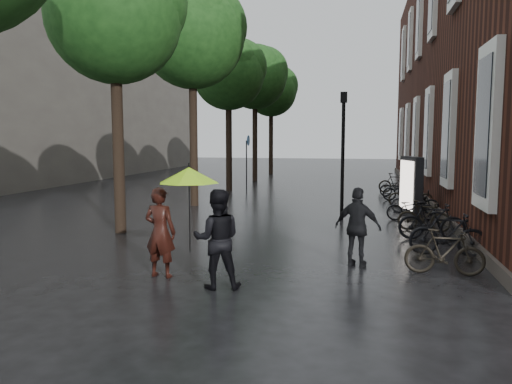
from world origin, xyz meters
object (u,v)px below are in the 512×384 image
(pedestrian_walking, at_px, (358,227))
(ad_lightbox, at_px, (411,186))
(parked_bicycles, at_px, (413,203))
(lamp_post, at_px, (343,143))
(person_burgundy, at_px, (160,232))
(person_black, at_px, (217,239))

(pedestrian_walking, xyz_separation_m, ad_lightbox, (1.77, 7.51, 0.20))
(parked_bicycles, height_order, ad_lightbox, ad_lightbox)
(pedestrian_walking, height_order, parked_bicycles, pedestrian_walking)
(lamp_post, bearing_deg, pedestrian_walking, -84.61)
(lamp_post, bearing_deg, person_burgundy, -112.90)
(person_burgundy, relative_size, lamp_post, 0.42)
(person_black, relative_size, pedestrian_walking, 1.07)
(pedestrian_walking, distance_m, ad_lightbox, 7.72)
(parked_bicycles, bearing_deg, person_black, -114.37)
(person_burgundy, distance_m, ad_lightbox, 10.71)
(ad_lightbox, distance_m, lamp_post, 3.14)
(person_burgundy, height_order, ad_lightbox, ad_lightbox)
(person_burgundy, distance_m, lamp_post, 8.53)
(person_black, xyz_separation_m, parked_bicycles, (4.38, 9.66, -0.45))
(parked_bicycles, bearing_deg, pedestrian_walking, -103.86)
(person_burgundy, bearing_deg, parked_bicycles, -115.28)
(pedestrian_walking, distance_m, parked_bicycles, 7.80)
(person_black, bearing_deg, ad_lightbox, -129.12)
(person_burgundy, height_order, person_black, person_black)
(person_black, distance_m, lamp_post, 8.58)
(parked_bicycles, relative_size, ad_lightbox, 7.58)
(person_burgundy, relative_size, pedestrian_walking, 1.05)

